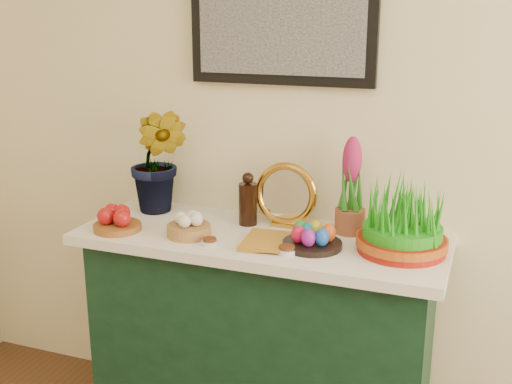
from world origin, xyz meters
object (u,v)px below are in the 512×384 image
book (244,238)px  sideboard (260,343)px  hyacinth_green (158,144)px  wheatgrass_sabzeh (403,221)px  mirror (286,195)px

book → sideboard: bearing=70.3°
hyacinth_green → wheatgrass_sabzeh: (1.02, -0.11, -0.18)m
mirror → wheatgrass_sabzeh: bearing=-15.6°
mirror → sideboard: bearing=-113.5°
sideboard → wheatgrass_sabzeh: bearing=-0.0°
sideboard → wheatgrass_sabzeh: 0.78m
book → wheatgrass_sabzeh: wheatgrass_sabzeh is taller
hyacinth_green → wheatgrass_sabzeh: bearing=-10.0°
wheatgrass_sabzeh → mirror: bearing=164.4°
mirror → book: 0.27m
book → wheatgrass_sabzeh: bearing=4.9°
sideboard → hyacinth_green: bearing=166.9°
mirror → hyacinth_green: bearing=-178.3°
mirror → book: (-0.08, -0.23, -0.11)m
sideboard → book: book is taller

